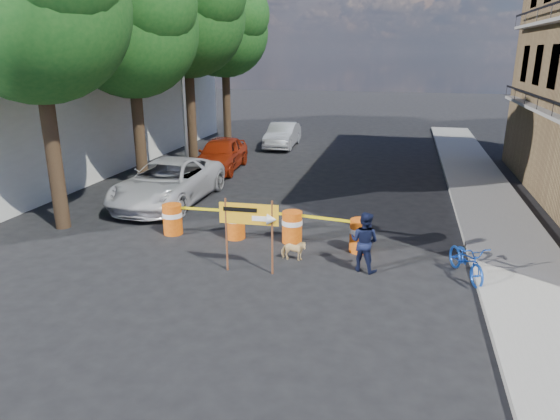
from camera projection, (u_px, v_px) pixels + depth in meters
The scene contains 19 objects.
ground at pixel (258, 277), 11.90m from camera, with size 120.00×120.00×0.00m, color black.
sidewalk_east at pixel (495, 217), 16.01m from camera, with size 2.40×40.00×0.15m, color gray.
white_building at pixel (50, 100), 23.22m from camera, with size 8.00×22.00×6.00m, color silver.
tree_near at pixel (35, 4), 13.37m from camera, with size 5.46×5.20×9.15m.
tree_mid_a at pixel (132, 27), 18.11m from camera, with size 5.25×5.00×8.68m.
tree_mid_b at pixel (187, 15), 22.52m from camera, with size 5.67×5.40×9.62m.
tree_far at pixel (225, 31), 27.30m from camera, with size 5.04×4.80×8.84m.
streetlamp at pixel (184, 71), 20.73m from camera, with size 1.25×0.18×8.00m.
barrel_far_left at pixel (173, 219), 14.62m from camera, with size 0.58×0.58×0.90m.
barrel_mid_left at pixel (235, 223), 14.28m from camera, with size 0.58×0.58×0.90m.
barrel_mid_right at pixel (292, 226), 13.97m from camera, with size 0.58×0.58×0.90m.
barrel_far_right at pixel (360, 235), 13.31m from camera, with size 0.58×0.58×0.90m.
detour_sign at pixel (256, 220), 11.75m from camera, with size 1.44×0.28×1.85m.
pedestrian at pixel (364, 242), 12.08m from camera, with size 0.73×0.57×1.50m, color black.
bicycle at pixel (469, 244), 11.66m from camera, with size 0.59×0.89×1.70m, color #1541AB.
dog at pixel (293, 250), 12.79m from camera, with size 0.30×0.66×0.55m, color #E8C685.
suv_white at pixel (168, 182), 17.57m from camera, with size 2.50×5.43×1.51m, color silver.
sedan_red at pixel (221, 154), 22.51m from camera, with size 1.75×4.35×1.48m, color #9B260C.
sedan_silver at pixel (283, 135), 28.04m from camera, with size 1.43×4.11×1.35m, color silver.
Camera 1 is at (3.13, -10.41, 5.13)m, focal length 32.00 mm.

